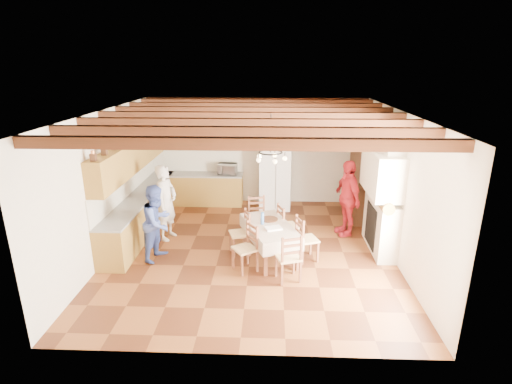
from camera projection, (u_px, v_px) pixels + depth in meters
floor at (251, 251)px, 8.72m from camera, size 6.00×6.50×0.02m
ceiling at (250, 111)px, 7.77m from camera, size 6.00×6.50×0.02m
wall_back at (257, 151)px, 11.34m from camera, size 6.00×0.02×3.00m
wall_front at (237, 260)px, 5.15m from camera, size 6.00×0.02×3.00m
wall_left at (107, 183)px, 8.36m from camera, size 0.02×6.50×3.00m
wall_right at (398, 187)px, 8.13m from camera, size 0.02×6.50×3.00m
ceiling_beams at (250, 116)px, 7.80m from camera, size 6.00×6.30×0.16m
lower_cabinets_left at (142, 213)px, 9.68m from camera, size 0.60×4.30×0.86m
lower_cabinets_back at (202, 189)px, 11.44m from camera, size 2.30×0.60×0.86m
countertop_left at (140, 195)px, 9.54m from camera, size 0.62×4.30×0.04m
countertop_back at (202, 174)px, 11.30m from camera, size 2.34×0.62×0.04m
backsplash_left at (127, 182)px, 9.45m from camera, size 0.03×4.30×0.60m
backsplash_back at (203, 161)px, 11.47m from camera, size 2.30×0.03×0.60m
upper_cabinets at (131, 156)px, 9.24m from camera, size 0.35×4.20×0.70m
fireplace at (380, 188)px, 8.36m from camera, size 0.56×1.60×2.80m
wall_picture at (312, 139)px, 11.14m from camera, size 0.34×0.03×0.42m
refrigerator at (276, 178)px, 11.04m from camera, size 0.90×0.76×1.69m
hutch at (363, 178)px, 10.15m from camera, size 0.54×1.24×2.22m
dining_table at (270, 229)px, 8.27m from camera, size 1.33×1.82×0.72m
chandelier at (271, 152)px, 7.76m from camera, size 0.47×0.47×0.03m
chair_left_near at (245, 248)px, 7.76m from camera, size 0.57×0.57×0.96m
chair_left_far at (240, 233)px, 8.45m from camera, size 0.51×0.52×0.96m
chair_right_near at (307, 238)px, 8.18m from camera, size 0.52×0.53×0.96m
chair_right_far at (288, 225)px, 8.84m from camera, size 0.52×0.53×0.96m
chair_end_near at (288, 257)px, 7.42m from camera, size 0.52×0.51×0.96m
chair_end_far at (258, 217)px, 9.27m from camera, size 0.49×0.48×0.96m
person_man at (166, 203)px, 9.07m from camera, size 0.58×0.73×1.75m
person_woman_blue at (158, 222)px, 8.15m from camera, size 0.81×0.92×1.60m
person_woman_red at (347, 198)px, 9.30m from camera, size 0.72×1.14×1.80m
microwave at (227, 169)px, 11.22m from camera, size 0.54×0.38×0.29m
fridge_vase at (276, 143)px, 10.73m from camera, size 0.31×0.31×0.27m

